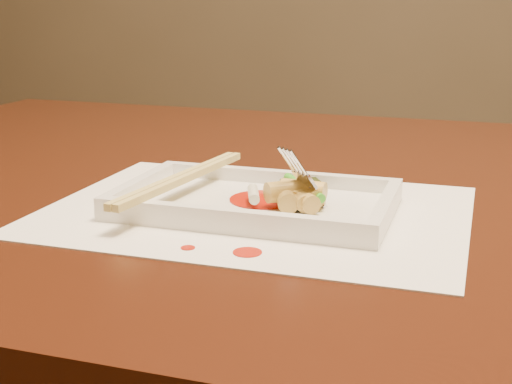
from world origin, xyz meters
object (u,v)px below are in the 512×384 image
(table, at_px, (313,262))
(chopstick_a, at_px, (178,178))
(placemat, at_px, (256,211))
(fork, at_px, (333,127))
(plate_base, at_px, (256,206))

(table, bearing_deg, chopstick_a, -127.32)
(placemat, relative_size, fork, 2.86)
(table, bearing_deg, placemat, -100.25)
(chopstick_a, bearing_deg, plate_base, 0.00)
(plate_base, distance_m, fork, 0.11)
(placemat, bearing_deg, plate_base, 0.00)
(placemat, bearing_deg, chopstick_a, -180.00)
(placemat, height_order, plate_base, plate_base)
(placemat, bearing_deg, table, 79.75)
(placemat, xyz_separation_m, plate_base, (0.00, 0.00, 0.00))
(table, bearing_deg, plate_base, -100.25)
(table, xyz_separation_m, chopstick_a, (-0.11, -0.14, 0.13))
(placemat, height_order, chopstick_a, chopstick_a)
(chopstick_a, bearing_deg, placemat, 0.00)
(placemat, distance_m, chopstick_a, 0.09)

